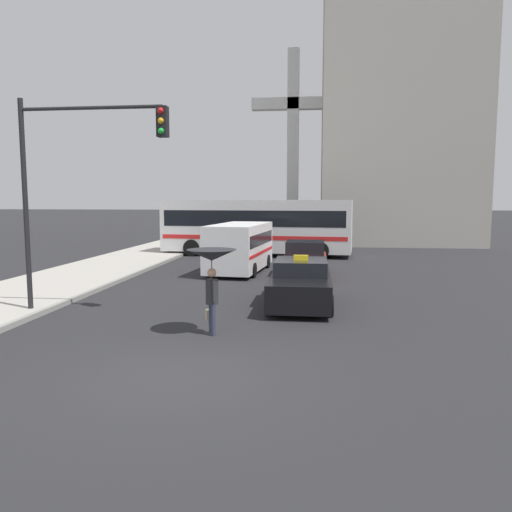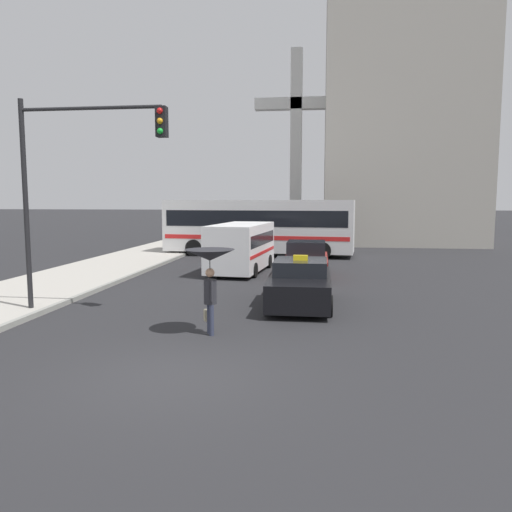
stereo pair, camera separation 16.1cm
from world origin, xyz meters
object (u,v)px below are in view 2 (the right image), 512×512
Objects in this scene: sedan_red at (306,261)px; traffic_light at (79,165)px; city_bus at (258,225)px; monument_cross at (296,133)px; taxi at (300,284)px; pedestrian_with_umbrella at (210,264)px; ambulance_van at (241,245)px.

sedan_red is 0.68× the size of traffic_light.
city_bus is 0.74× the size of monument_cross.
taxi is 7.24m from traffic_light.
sedan_red is at bearing 26.70° from city_bus.
pedestrian_with_umbrella is at bearing -21.73° from traffic_light.
traffic_light is at bearing -5.60° from city_bus.
taxi is at bearing -53.54° from pedestrian_with_umbrella.
monument_cross is (1.46, 18.75, 7.31)m from ambulance_van.
monument_cross is at bearing -89.04° from ambulance_van.
taxi is 26.85m from monument_cross.
city_bus reaches higher than taxi.
taxi is at bearing -86.70° from monument_cross.
taxi is 13.95m from city_bus.
traffic_light is 0.40× the size of monument_cross.
traffic_light is 28.34m from monument_cross.
monument_cross is at bearing -86.70° from taxi.
ambulance_van is 0.35× the size of monument_cross.
pedestrian_with_umbrella reaches higher than sedan_red.
ambulance_van is at bearing -66.90° from taxi.
monument_cross reaches higher than sedan_red.
ambulance_van reaches higher than sedan_red.
city_bus reaches higher than sedan_red.
city_bus reaches higher than ambulance_van.
taxi is 0.28× the size of monument_cross.
taxi is at bearing 17.73° from city_bus.
city_bus is 13.88m from monument_cross.
monument_cross is at bearing 80.72° from traffic_light.
sedan_red is at bearing -85.73° from monument_cross.
monument_cross is (-1.48, 25.63, 7.86)m from taxi.
ambulance_van is (-2.93, 0.92, 0.53)m from sedan_red.
taxi is 0.38× the size of city_bus.
ambulance_van is 0.89× the size of traffic_light.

